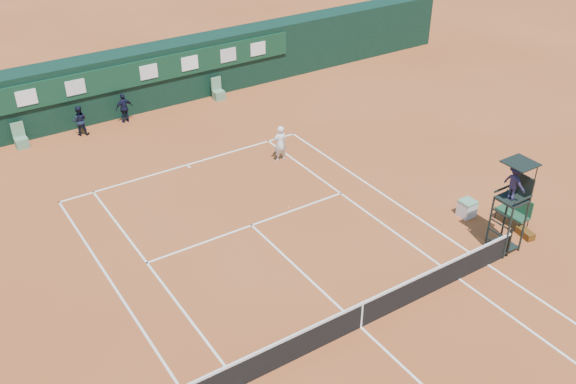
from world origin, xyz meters
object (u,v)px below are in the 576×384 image
object	(u,v)px
player_bench	(515,209)
cooler	(467,208)
tennis_net	(362,314)
umpire_chair	(514,189)
player	(280,144)

from	to	relation	value
player_bench	cooler	xyz separation A→B (m)	(-1.09, 1.29, -0.27)
tennis_net	player_bench	world-z (taller)	same
tennis_net	umpire_chair	xyz separation A→B (m)	(6.58, 0.37, 1.95)
tennis_net	player_bench	distance (m)	8.30
tennis_net	cooler	bearing A→B (deg)	19.67
tennis_net	umpire_chair	distance (m)	6.87
cooler	player	size ratio (longest dim) A/B	0.40
umpire_chair	cooler	xyz separation A→B (m)	(0.53, 2.17, -2.13)
umpire_chair	player_bench	bearing A→B (deg)	28.38
cooler	player	bearing A→B (deg)	115.17
tennis_net	cooler	distance (m)	7.56
tennis_net	umpire_chair	size ratio (longest dim) A/B	3.77
tennis_net	cooler	world-z (taller)	tennis_net
umpire_chair	player_bench	xyz separation A→B (m)	(1.62, 0.88, -1.86)
tennis_net	player_bench	size ratio (longest dim) A/B	10.75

